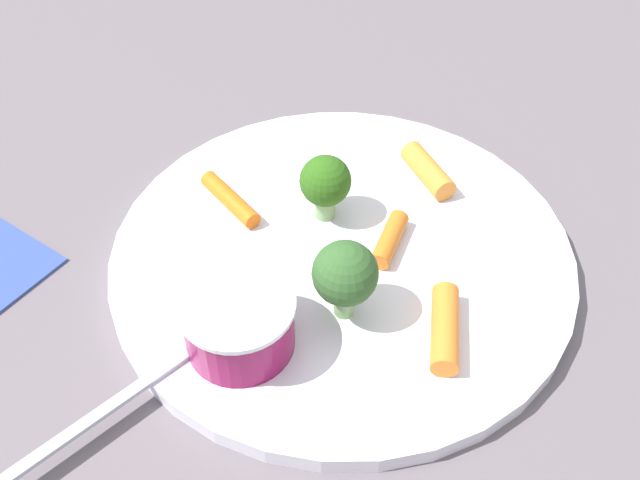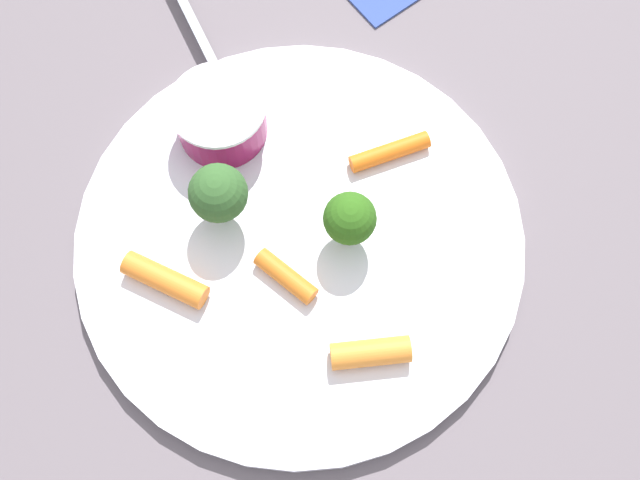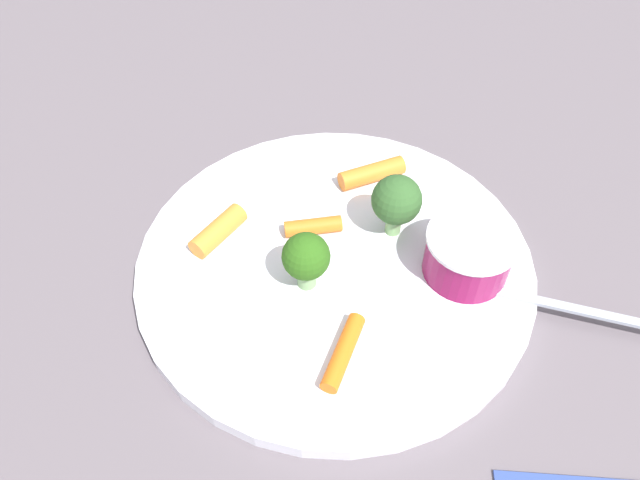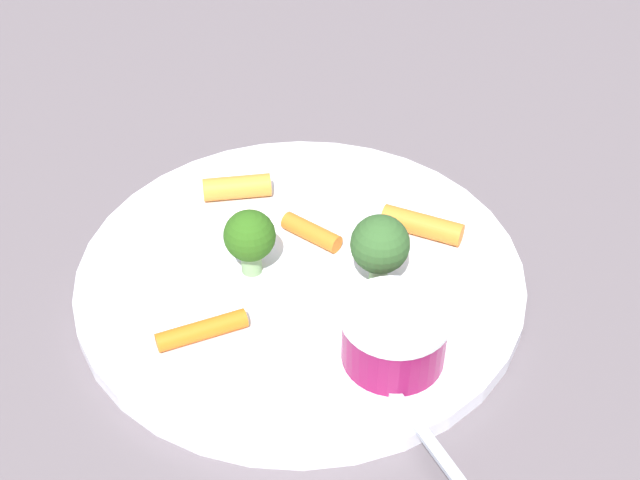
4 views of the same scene
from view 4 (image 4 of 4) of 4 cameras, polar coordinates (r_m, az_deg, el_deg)
name	(u,v)px [view 4 (image 4 of 4)]	position (r m, az deg, el deg)	size (l,w,h in m)	color
ground_plane	(301,282)	(0.56, -1.30, -2.81)	(2.40, 2.40, 0.00)	#61575E
plate	(301,275)	(0.55, -1.31, -2.36)	(0.29, 0.29, 0.01)	white
sauce_cup	(394,336)	(0.49, 5.00, -6.41)	(0.06, 0.06, 0.04)	maroon
broccoli_floret_0	(380,246)	(0.52, 4.05, -0.37)	(0.04, 0.04, 0.05)	#80B36D
broccoli_floret_1	(250,238)	(0.53, -4.74, 0.16)	(0.03, 0.03, 0.05)	#7FA86E
carrot_stick_0	(311,232)	(0.57, -0.58, 0.53)	(0.01, 0.01, 0.04)	orange
carrot_stick_1	(197,326)	(0.51, -8.27, -5.75)	(0.01, 0.01, 0.05)	orange
carrot_stick_2	(237,187)	(0.61, -5.59, 3.54)	(0.02, 0.02, 0.05)	orange
carrot_stick_3	(422,225)	(0.57, 6.87, 1.00)	(0.02, 0.02, 0.05)	orange
fork	(444,461)	(0.46, 8.34, -14.47)	(0.18, 0.07, 0.00)	#AAB3C1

